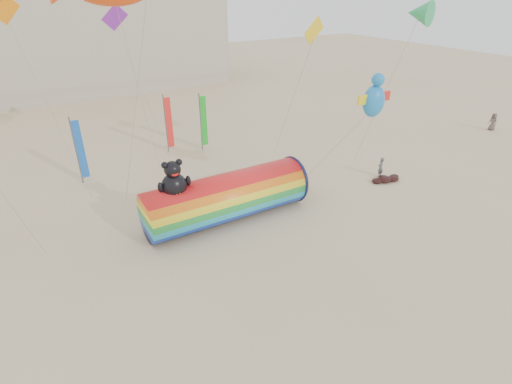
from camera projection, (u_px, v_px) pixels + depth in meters
ground at (262, 239)px, 23.87m from camera, size 160.00×160.00×0.00m
windsock_assembly at (227, 196)px, 25.27m from camera, size 10.63×3.24×4.90m
kite_handler at (381, 167)px, 31.22m from camera, size 0.68×0.55×1.62m
fabric_bundle at (386, 179)px, 30.83m from camera, size 2.62×1.35×0.41m
festival_banners at (154, 130)px, 33.45m from camera, size 11.36×2.84×5.20m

